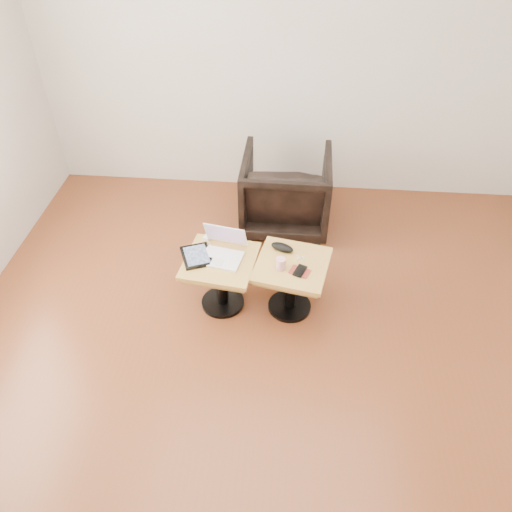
# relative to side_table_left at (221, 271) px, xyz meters

# --- Properties ---
(room_shell) EXTENTS (4.52, 4.52, 2.71)m
(room_shell) POSITION_rel_side_table_left_xyz_m (0.43, -0.58, 1.02)
(room_shell) COLOR brown
(room_shell) RESTS_ON ground
(side_table_left) EXTENTS (0.55, 0.55, 0.44)m
(side_table_left) POSITION_rel_side_table_left_xyz_m (0.00, 0.00, 0.00)
(side_table_left) COLOR black
(side_table_left) RESTS_ON ground
(side_table_right) EXTENTS (0.57, 0.57, 0.44)m
(side_table_right) POSITION_rel_side_table_left_xyz_m (0.50, 0.00, 0.00)
(side_table_right) COLOR black
(side_table_right) RESTS_ON ground
(laptop) EXTENTS (0.35, 0.33, 0.21)m
(laptop) POSITION_rel_side_table_left_xyz_m (0.01, 0.05, 0.15)
(laptop) COLOR white
(laptop) RESTS_ON side_table_left
(tablet) EXTENTS (0.27, 0.30, 0.02)m
(tablet) POSITION_rel_side_table_left_xyz_m (-0.17, 0.01, 0.12)
(tablet) COLOR black
(tablet) RESTS_ON side_table_left
(charging_adapter) EXTENTS (0.06, 0.06, 0.03)m
(charging_adapter) POSITION_rel_side_table_left_xyz_m (-0.13, 0.21, 0.12)
(charging_adapter) COLOR white
(charging_adapter) RESTS_ON side_table_left
(glasses_case) EXTENTS (0.18, 0.13, 0.05)m
(glasses_case) POSITION_rel_side_table_left_xyz_m (0.42, 0.14, 0.14)
(glasses_case) COLOR black
(glasses_case) RESTS_ON side_table_right
(striped_cup) EXTENTS (0.09, 0.09, 0.09)m
(striped_cup) POSITION_rel_side_table_left_xyz_m (0.42, -0.06, 0.15)
(striped_cup) COLOR #D55070
(striped_cup) RESTS_ON side_table_right
(earbuds_tangle) EXTENTS (0.07, 0.05, 0.01)m
(earbuds_tangle) POSITION_rel_side_table_left_xyz_m (0.56, 0.06, 0.12)
(earbuds_tangle) COLOR white
(earbuds_tangle) RESTS_ON side_table_right
(phone_on_sleeve) EXTENTS (0.16, 0.14, 0.02)m
(phone_on_sleeve) POSITION_rel_side_table_left_xyz_m (0.55, -0.08, 0.12)
(phone_on_sleeve) COLOR maroon
(phone_on_sleeve) RESTS_ON side_table_right
(armchair) EXTENTS (0.74, 0.76, 0.69)m
(armchair) POSITION_rel_side_table_left_xyz_m (0.42, 1.04, 0.01)
(armchair) COLOR black
(armchair) RESTS_ON ground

